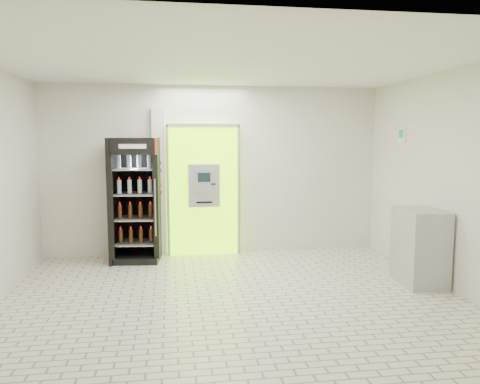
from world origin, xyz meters
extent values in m
plane|color=beige|center=(0.00, 0.00, 0.00)|extent=(6.00, 6.00, 0.00)
plane|color=silver|center=(0.00, 2.50, 1.50)|extent=(6.00, 0.00, 6.00)
plane|color=silver|center=(0.00, -2.50, 1.50)|extent=(6.00, 0.00, 6.00)
plane|color=silver|center=(3.00, 0.00, 1.50)|extent=(0.00, 5.00, 5.00)
plane|color=white|center=(0.00, 0.00, 3.00)|extent=(6.00, 6.00, 0.00)
cube|color=#94FF02|center=(-0.20, 2.43, 1.15)|extent=(1.20, 0.12, 2.30)
cube|color=gray|center=(-0.20, 2.36, 2.30)|extent=(1.28, 0.04, 0.06)
cube|color=gray|center=(-0.83, 2.36, 1.15)|extent=(0.04, 0.04, 2.30)
cube|color=gray|center=(0.43, 2.36, 1.15)|extent=(0.04, 0.04, 2.30)
cube|color=black|center=(-0.10, 2.38, 0.50)|extent=(0.62, 0.01, 0.67)
cube|color=black|center=(-0.54, 2.38, 1.98)|extent=(0.22, 0.01, 0.18)
cube|color=#A2A4A9|center=(-0.20, 2.32, 1.25)|extent=(0.55, 0.12, 0.75)
cube|color=black|center=(-0.20, 2.25, 1.40)|extent=(0.22, 0.01, 0.16)
cube|color=gray|center=(-0.20, 2.25, 1.12)|extent=(0.16, 0.01, 0.12)
cube|color=black|center=(-0.04, 2.25, 1.28)|extent=(0.09, 0.01, 0.02)
cube|color=black|center=(-0.20, 2.25, 0.96)|extent=(0.28, 0.01, 0.03)
cube|color=silver|center=(-0.98, 2.45, 1.30)|extent=(0.22, 0.10, 2.60)
cube|color=#193FB2|center=(-0.98, 2.40, 1.65)|extent=(0.09, 0.01, 0.06)
cube|color=red|center=(-0.98, 2.40, 1.52)|extent=(0.09, 0.01, 0.06)
cube|color=yellow|center=(-0.98, 2.40, 1.39)|extent=(0.09, 0.01, 0.06)
cube|color=orange|center=(-0.98, 2.40, 1.26)|extent=(0.09, 0.01, 0.06)
cube|color=red|center=(-0.98, 2.40, 1.13)|extent=(0.09, 0.01, 0.06)
cube|color=black|center=(-1.37, 2.14, 1.04)|extent=(0.85, 0.78, 2.08)
cube|color=black|center=(-1.37, 2.46, 1.04)|extent=(0.78, 0.13, 2.08)
cube|color=red|center=(-1.37, 1.78, 1.95)|extent=(0.76, 0.08, 0.25)
cube|color=white|center=(-1.37, 1.78, 1.95)|extent=(0.44, 0.05, 0.07)
cube|color=black|center=(-1.37, 2.14, 0.05)|extent=(0.85, 0.78, 0.10)
cylinder|color=gray|center=(-1.03, 1.76, 0.96)|extent=(0.03, 0.03, 0.94)
cube|color=gray|center=(-1.37, 2.14, 0.31)|extent=(0.71, 0.67, 0.02)
cube|color=gray|center=(-1.37, 2.14, 0.73)|extent=(0.71, 0.67, 0.02)
cube|color=gray|center=(-1.37, 2.14, 1.15)|extent=(0.71, 0.67, 0.02)
cube|color=gray|center=(-1.37, 2.14, 1.56)|extent=(0.71, 0.67, 0.02)
cube|color=#A2A4A9|center=(2.72, 0.22, 0.54)|extent=(0.59, 0.84, 1.08)
cube|color=gray|center=(2.45, 0.22, 0.59)|extent=(0.06, 0.79, 0.01)
cube|color=white|center=(2.99, 1.40, 2.12)|extent=(0.02, 0.22, 0.26)
cube|color=#0D9135|center=(2.98, 1.40, 2.15)|extent=(0.00, 0.14, 0.14)
camera|label=1|loc=(-0.77, -5.85, 2.08)|focal=35.00mm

